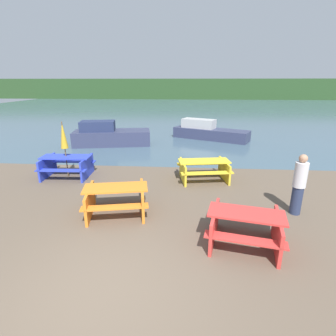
{
  "coord_description": "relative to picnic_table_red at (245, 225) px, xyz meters",
  "views": [
    {
      "loc": [
        1.38,
        -3.5,
        3.44
      ],
      "look_at": [
        0.81,
        4.32,
        0.85
      ],
      "focal_mm": 28.0,
      "sensor_mm": 36.0,
      "label": 1
    }
  ],
  "objects": [
    {
      "name": "ground_plane",
      "position": [
        -2.7,
        -1.64,
        -0.46
      ],
      "size": [
        60.0,
        60.0,
        0.0
      ],
      "primitive_type": "plane",
      "color": "brown"
    },
    {
      "name": "boat",
      "position": [
        -5.68,
        9.26,
        0.06
      ],
      "size": [
        4.44,
        2.28,
        1.36
      ],
      "rotation": [
        0.0,
        0.0,
        0.18
      ],
      "color": "#333856",
      "rests_on": "water"
    },
    {
      "name": "picnic_table_yellow",
      "position": [
        -0.67,
        4.0,
        -0.01
      ],
      "size": [
        2.02,
        1.65,
        0.73
      ],
      "rotation": [
        0.0,
        0.0,
        0.16
      ],
      "color": "yellow",
      "rests_on": "ground_plane"
    },
    {
      "name": "boat_second",
      "position": [
        0.01,
        11.31,
        -0.01
      ],
      "size": [
        4.76,
        3.14,
        1.2
      ],
      "rotation": [
        0.0,
        0.0,
        -0.44
      ],
      "color": "#333856",
      "rests_on": "water"
    },
    {
      "name": "water",
      "position": [
        -2.7,
        30.37,
        -0.46
      ],
      "size": [
        60.0,
        50.0,
        0.0
      ],
      "color": "#425B6B",
      "rests_on": "ground_plane"
    },
    {
      "name": "picnic_table_orange",
      "position": [
        -3.18,
        1.21,
        0.0
      ],
      "size": [
        1.92,
        1.68,
        0.77
      ],
      "rotation": [
        0.0,
        0.0,
        0.19
      ],
      "color": "orange",
      "rests_on": "ground_plane"
    },
    {
      "name": "picnic_table_red",
      "position": [
        0.0,
        0.0,
        0.0
      ],
      "size": [
        1.86,
        1.68,
        0.77
      ],
      "rotation": [
        0.0,
        0.0,
        -0.21
      ],
      "color": "red",
      "rests_on": "ground_plane"
    },
    {
      "name": "picnic_table_blue",
      "position": [
        -5.8,
        3.95,
        0.02
      ],
      "size": [
        1.85,
        1.45,
        0.8
      ],
      "rotation": [
        0.0,
        0.0,
        0.04
      ],
      "color": "blue",
      "rests_on": "ground_plane"
    },
    {
      "name": "person",
      "position": [
        1.68,
        1.55,
        0.38
      ],
      "size": [
        0.34,
        0.34,
        1.68
      ],
      "color": "#283351",
      "rests_on": "ground_plane"
    },
    {
      "name": "umbrella_gold",
      "position": [
        -5.8,
        3.95,
        1.11
      ],
      "size": [
        0.27,
        0.27,
        2.09
      ],
      "color": "brown",
      "rests_on": "ground_plane"
    },
    {
      "name": "far_treeline",
      "position": [
        -2.7,
        50.37,
        1.54
      ],
      "size": [
        80.0,
        1.6,
        4.0
      ],
      "color": "#284723",
      "rests_on": "water"
    }
  ]
}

